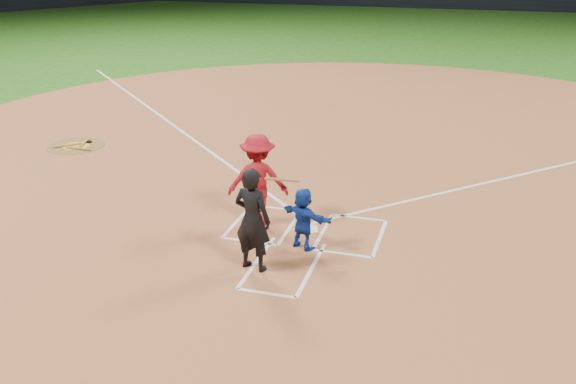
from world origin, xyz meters
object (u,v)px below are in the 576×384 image
(home_plate, at_px, (306,229))
(umpire, at_px, (253,220))
(on_deck_circle, at_px, (76,146))
(batter_at_plate, at_px, (258,180))
(catcher, at_px, (303,219))

(home_plate, relative_size, umpire, 0.30)
(on_deck_circle, distance_m, batter_at_plate, 8.10)
(catcher, bearing_deg, home_plate, -55.53)
(home_plate, bearing_deg, on_deck_circle, -24.59)
(home_plate, xyz_separation_m, umpire, (-0.53, -1.96, 1.00))
(umpire, bearing_deg, catcher, -110.21)
(on_deck_circle, bearing_deg, home_plate, -24.59)
(catcher, bearing_deg, on_deck_circle, -4.72)
(catcher, height_order, batter_at_plate, batter_at_plate)
(home_plate, relative_size, catcher, 0.47)
(catcher, xyz_separation_m, batter_at_plate, (-1.26, 0.89, 0.37))
(home_plate, height_order, on_deck_circle, home_plate)
(on_deck_circle, height_order, umpire, umpire)
(home_plate, xyz_separation_m, catcher, (0.16, -0.86, 0.64))
(umpire, xyz_separation_m, batter_at_plate, (-0.57, 1.99, 0.01))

